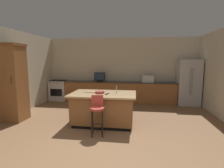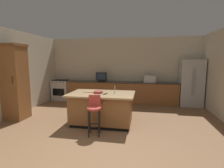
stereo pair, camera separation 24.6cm
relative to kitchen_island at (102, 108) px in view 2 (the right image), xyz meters
name	(u,v)px [view 2 (the right image)]	position (x,y,z in m)	size (l,w,h in m)	color
ground_plane	(89,164)	(0.24, -1.95, -0.46)	(20.04, 20.04, 0.00)	brown
wall_back	(123,70)	(0.24, 3.06, 0.95)	(7.07, 0.12, 2.82)	beige
wall_left	(18,73)	(-3.09, 0.56, 0.95)	(0.12, 5.41, 2.82)	beige
counter_back	(121,92)	(0.20, 2.68, -0.01)	(4.79, 0.62, 0.90)	brown
kitchen_island	(102,108)	(0.00, 0.00, 0.00)	(1.83, 1.15, 0.90)	black
refrigerator	(191,83)	(3.04, 2.63, 0.47)	(0.86, 0.76, 1.86)	#B7BABF
range_oven	(62,90)	(-2.59, 2.68, 0.00)	(0.78, 0.63, 0.92)	#B7BABF
cabinet_tower	(15,81)	(-2.73, -0.04, 0.74)	(0.63, 0.63, 2.31)	brown
microwave	(150,79)	(1.42, 2.68, 0.59)	(0.48, 0.36, 0.30)	#B7BABF
tv_monitor	(101,77)	(-0.66, 2.63, 0.63)	(0.47, 0.16, 0.40)	black
sink_faucet_back	(120,79)	(0.15, 2.78, 0.56)	(0.02, 0.02, 0.24)	#B2B2B7
sink_faucet_island	(115,90)	(0.38, 0.00, 0.55)	(0.02, 0.02, 0.22)	#B2B2B7
bar_stool_center	(94,112)	(-0.01, -0.75, 0.13)	(0.34, 0.36, 0.98)	#B23D33
fruit_bowl	(98,92)	(-0.09, -0.03, 0.47)	(0.26, 0.26, 0.06)	#993833
tv_remote	(105,94)	(0.13, -0.14, 0.45)	(0.04, 0.17, 0.02)	black
cutting_board	(91,92)	(-0.35, 0.14, 0.45)	(0.39, 0.27, 0.02)	#A87F51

